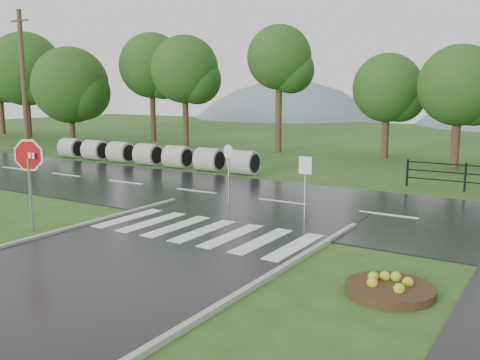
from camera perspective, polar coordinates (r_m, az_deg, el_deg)
The scene contains 10 objects.
ground at distance 12.44m, azimuth -17.81°, elevation -10.52°, with size 120.00×120.00×0.00m, color #29511B.
main_road at distance 20.07m, azimuth 4.52°, elevation -2.44°, with size 90.00×8.00×0.04m, color black.
crosswalk at distance 15.92m, azimuth -3.91°, elevation -5.42°, with size 6.50×2.80×0.02m.
treeline at distance 32.70m, azimuth 17.60°, elevation 1.82°, with size 83.20×5.20×10.00m.
culvert_pipes at distance 30.36m, azimuth -9.77°, elevation 2.71°, with size 13.90×1.20×1.20m.
stop_sign at distance 16.88m, azimuth -21.61°, elevation 1.61°, with size 1.24×0.45×2.94m.
flower_bed at distance 11.70m, azimuth 15.70°, elevation -10.99°, with size 1.85×1.85×0.37m.
reg_sign_small at distance 17.29m, azimuth 6.97°, elevation 0.54°, with size 0.46×0.07×2.07m.
reg_sign_round at distance 19.24m, azimuth -1.23°, elevation 1.36°, with size 0.50×0.18×2.24m.
utility_pole_west at distance 38.90m, azimuth -22.10°, elevation 9.77°, with size 1.66×0.31×9.35m.
Camera 1 is at (9.08, -7.41, 4.19)m, focal length 40.00 mm.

